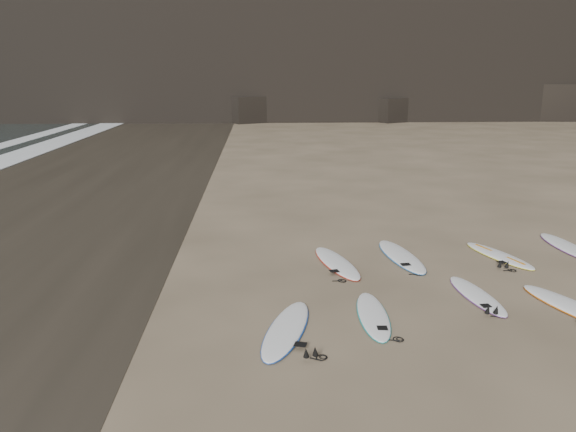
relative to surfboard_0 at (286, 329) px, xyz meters
name	(u,v)px	position (x,y,z in m)	size (l,w,h in m)	color
ground	(499,305)	(4.40, 0.97, -0.05)	(240.00, 240.00, 0.00)	#897559
wet_sand	(35,203)	(-8.60, 10.97, -0.04)	(12.00, 200.00, 0.01)	#383026
surfboard_0	(286,329)	(0.00, 0.00, 0.00)	(0.62, 2.59, 0.09)	white
surfboard_1	(373,315)	(1.71, 0.52, -0.01)	(0.55, 2.29, 0.08)	white
surfboard_2	(477,295)	(4.10, 1.40, -0.01)	(0.55, 2.27, 0.08)	white
surfboard_3	(575,308)	(5.79, 0.62, 0.00)	(0.64, 2.68, 0.10)	white
surfboard_5	(337,262)	(1.44, 3.65, 0.00)	(0.63, 2.61, 0.09)	white
surfboard_6	(401,256)	(3.16, 4.07, 0.00)	(0.67, 2.79, 0.10)	white
surfboard_7	(499,255)	(5.69, 4.00, 0.00)	(0.58, 2.42, 0.09)	white
surfboard_8	(567,246)	(7.84, 4.64, 0.00)	(0.62, 2.57, 0.09)	white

